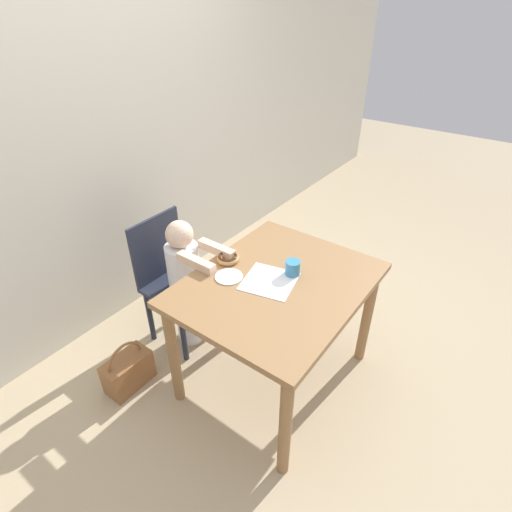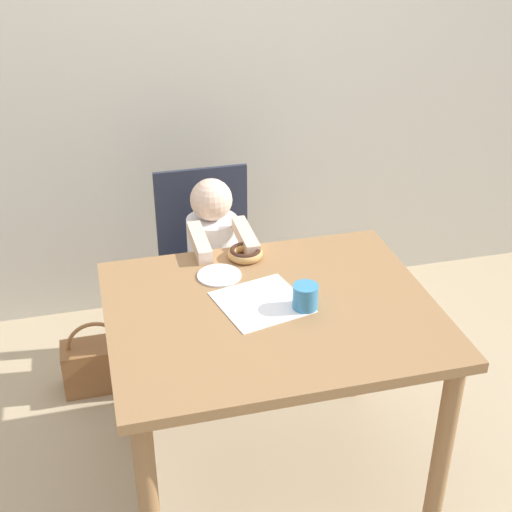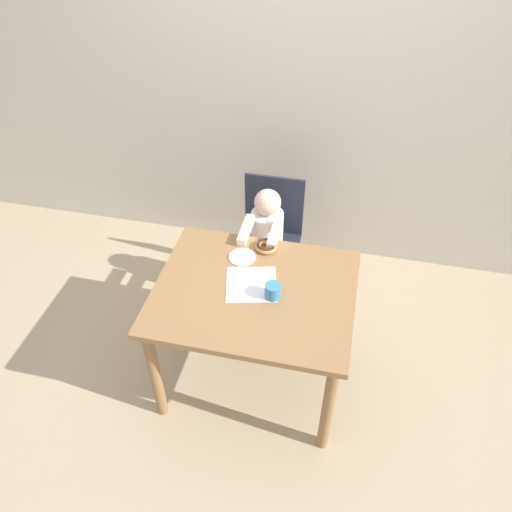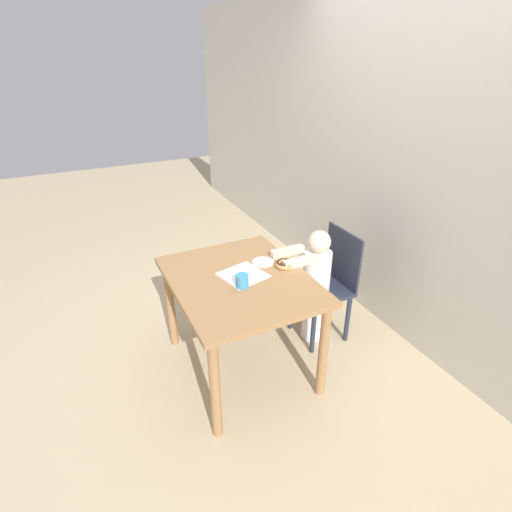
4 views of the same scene
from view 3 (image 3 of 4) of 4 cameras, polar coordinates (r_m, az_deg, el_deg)
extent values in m
plane|color=tan|center=(3.12, -0.17, -13.29)|extent=(12.00, 12.00, 0.00)
cube|color=beige|center=(3.33, 4.97, 18.43)|extent=(8.00, 0.05, 2.50)
cube|color=olive|center=(2.57, -0.20, -4.17)|extent=(1.03, 0.84, 0.03)
cylinder|color=olive|center=(2.75, -11.45, -13.16)|extent=(0.06, 0.06, 0.69)
cylinder|color=olive|center=(2.61, 8.20, -16.87)|extent=(0.06, 0.06, 0.69)
cylinder|color=olive|center=(3.17, -6.78, -2.89)|extent=(0.06, 0.06, 0.69)
cylinder|color=olive|center=(3.05, 9.72, -5.49)|extent=(0.06, 0.06, 0.69)
cube|color=#232838|center=(3.27, 1.39, 0.89)|extent=(0.39, 0.38, 0.03)
cube|color=#232838|center=(3.27, 2.09, 5.88)|extent=(0.39, 0.02, 0.43)
cylinder|color=#232838|center=(3.34, -1.91, -3.21)|extent=(0.04, 0.04, 0.41)
cylinder|color=#232838|center=(3.29, 3.54, -4.07)|extent=(0.04, 0.04, 0.41)
cylinder|color=#232838|center=(3.55, -0.70, 0.22)|extent=(0.04, 0.04, 0.41)
cylinder|color=#232838|center=(3.51, 4.41, -0.54)|extent=(0.04, 0.04, 0.41)
cylinder|color=white|center=(3.38, 1.18, -2.23)|extent=(0.17, 0.17, 0.43)
cylinder|color=white|center=(3.13, 1.27, 2.65)|extent=(0.20, 0.20, 0.31)
sphere|color=beige|center=(2.99, 1.34, 6.14)|extent=(0.16, 0.16, 0.16)
cube|color=beige|center=(2.89, -1.16, 2.97)|extent=(0.05, 0.25, 0.05)
cube|color=beige|center=(2.86, 2.16, 2.50)|extent=(0.05, 0.25, 0.05)
torus|color=tan|center=(2.79, 1.18, 1.09)|extent=(0.13, 0.13, 0.03)
torus|color=#381E14|center=(2.78, 1.19, 1.28)|extent=(0.11, 0.11, 0.02)
cube|color=white|center=(2.59, -0.54, -3.24)|extent=(0.31, 0.31, 0.00)
cube|color=brown|center=(3.57, -6.68, -2.03)|extent=(0.28, 0.15, 0.21)
torus|color=brown|center=(3.50, -6.81, -0.79)|extent=(0.23, 0.02, 0.23)
cylinder|color=teal|center=(2.50, 1.90, -4.02)|extent=(0.08, 0.08, 0.08)
cylinder|color=white|center=(2.74, -1.60, -0.12)|extent=(0.15, 0.15, 0.01)
camera|label=1|loc=(2.07, -50.29, 10.79)|focal=28.00mm
camera|label=2|loc=(1.09, -60.40, -18.27)|focal=50.00mm
camera|label=4|loc=(1.90, 67.14, -1.77)|focal=28.00mm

